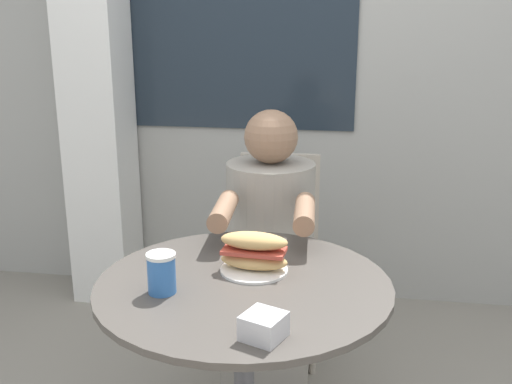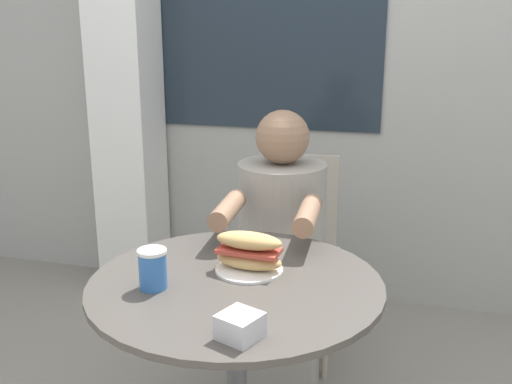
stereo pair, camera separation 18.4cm
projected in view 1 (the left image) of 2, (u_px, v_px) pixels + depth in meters
storefront_wall at (297, 27)px, 2.94m from camera, size 8.00×0.09×2.80m
lattice_pillar at (95, 69)px, 2.95m from camera, size 0.29×0.29×2.40m
cafe_table at (244, 341)px, 1.73m from camera, size 0.84×0.84×0.73m
diner_chair at (278, 235)px, 2.64m from camera, size 0.40×0.40×0.87m
seated_diner at (269, 274)px, 2.32m from camera, size 0.36×0.61×1.12m
sandwich_on_plate at (254, 254)px, 1.74m from camera, size 0.20×0.20×0.12m
drink_cup at (162, 273)px, 1.60m from camera, size 0.08×0.08×0.11m
napkin_box at (264, 326)px, 1.38m from camera, size 0.12×0.12×0.06m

